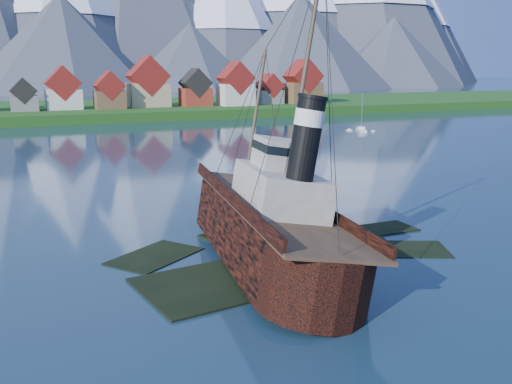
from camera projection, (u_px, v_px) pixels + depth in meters
name	position (u px, v px, depth m)	size (l,w,h in m)	color
ground	(276.00, 264.00, 48.69)	(1400.00, 1400.00, 0.00)	#162D3F
shoal	(283.00, 257.00, 51.38)	(31.71, 21.24, 1.14)	black
shore_bank	(66.00, 115.00, 200.61)	(600.00, 80.00, 3.20)	#154513
seawall	(80.00, 124.00, 166.65)	(600.00, 2.50, 2.00)	#3F3D38
tugboat_wreck	(255.00, 219.00, 50.12)	(7.77, 33.48, 26.53)	black
sailboat_d	(361.00, 130.00, 148.72)	(4.98, 7.63, 10.31)	silver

